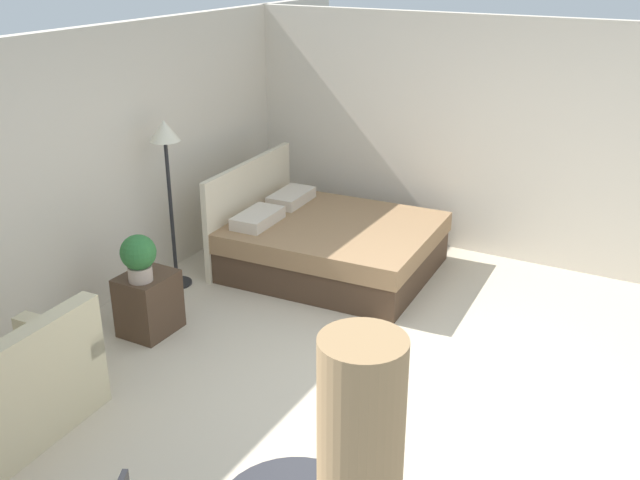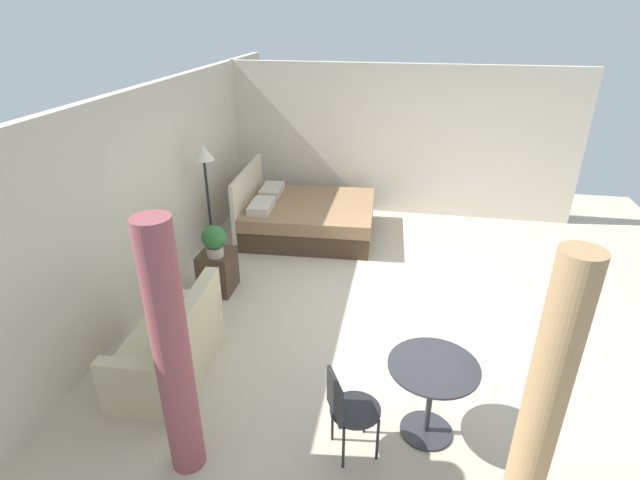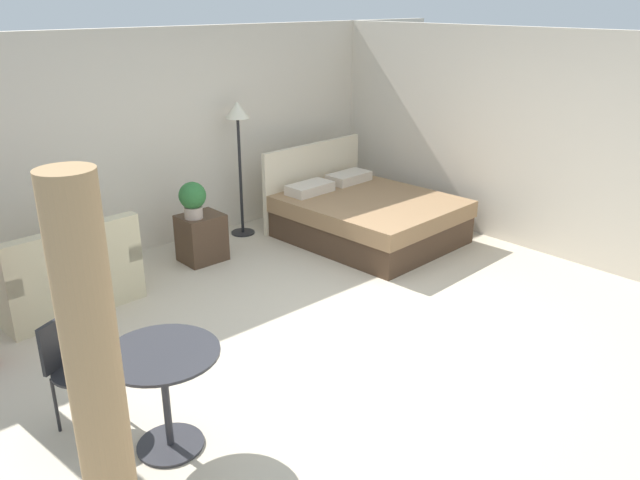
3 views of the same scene
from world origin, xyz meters
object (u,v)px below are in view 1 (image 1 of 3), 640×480
(couch, at_px, (5,400))
(floor_lamp, at_px, (166,154))
(bed, at_px, (328,243))
(potted_plant, at_px, (139,256))
(nightstand, at_px, (149,303))

(couch, bearing_deg, floor_lamp, 12.65)
(bed, distance_m, potted_plant, 2.17)
(potted_plant, xyz_separation_m, floor_lamp, (0.95, 0.45, 0.58))
(bed, bearing_deg, floor_lamp, 131.87)
(bed, xyz_separation_m, potted_plant, (-1.99, 0.71, 0.48))
(bed, relative_size, potted_plant, 5.15)
(bed, relative_size, couch, 1.57)
(couch, bearing_deg, bed, -9.85)
(couch, bearing_deg, nightstand, 5.00)
(couch, xyz_separation_m, nightstand, (1.60, 0.14, -0.02))
(potted_plant, relative_size, floor_lamp, 0.24)
(bed, height_order, nightstand, bed)
(nightstand, relative_size, potted_plant, 1.33)
(bed, bearing_deg, nightstand, 158.48)
(bed, distance_m, floor_lamp, 1.88)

